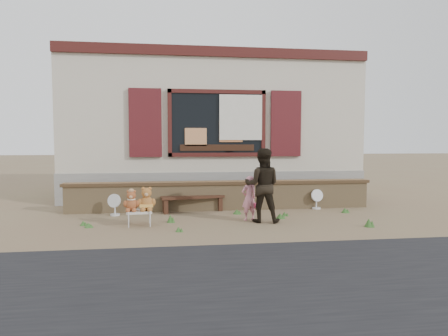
{
  "coord_description": "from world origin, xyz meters",
  "views": [
    {
      "loc": [
        -1.05,
        -7.57,
        1.58
      ],
      "look_at": [
        0.0,
        0.6,
        1.0
      ],
      "focal_mm": 30.0,
      "sensor_mm": 36.0,
      "label": 1
    }
  ],
  "objects": [
    {
      "name": "fan_right",
      "position": [
        2.22,
        0.8,
        0.23
      ],
      "size": [
        0.3,
        0.2,
        0.47
      ],
      "rotation": [
        0.0,
        0.0,
        0.14
      ],
      "color": "silver",
      "rests_on": "ground"
    },
    {
      "name": "fan_left",
      "position": [
        -2.36,
        0.58,
        0.24
      ],
      "size": [
        0.3,
        0.2,
        0.47
      ],
      "rotation": [
        0.0,
        0.0,
        -0.35
      ],
      "color": "silver",
      "rests_on": "ground"
    },
    {
      "name": "teddy_bear_right",
      "position": [
        -1.61,
        -0.45,
        0.51
      ],
      "size": [
        0.36,
        0.32,
        0.46
      ],
      "primitive_type": null,
      "rotation": [
        0.0,
        0.0,
        0.1
      ],
      "color": "brown",
      "rests_on": "folding_chair"
    },
    {
      "name": "folding_chair",
      "position": [
        -1.75,
        -0.46,
        0.26
      ],
      "size": [
        0.5,
        0.45,
        0.28
      ],
      "rotation": [
        0.0,
        0.0,
        0.1
      ],
      "color": "beige",
      "rests_on": "ground"
    },
    {
      "name": "shopfront",
      "position": [
        0.0,
        4.49,
        2.0
      ],
      "size": [
        8.04,
        5.13,
        4.0
      ],
      "color": "#A49884",
      "rests_on": "ground"
    },
    {
      "name": "brick_wall",
      "position": [
        0.0,
        1.0,
        0.34
      ],
      "size": [
        7.1,
        0.36,
        0.67
      ],
      "color": "tan",
      "rests_on": "ground"
    },
    {
      "name": "child",
      "position": [
        0.4,
        -0.25,
        0.45
      ],
      "size": [
        0.38,
        0.31,
        0.9
      ],
      "primitive_type": "imported",
      "rotation": [
        0.0,
        0.0,
        3.48
      ],
      "color": "pink",
      "rests_on": "ground"
    },
    {
      "name": "adult",
      "position": [
        0.63,
        -0.43,
        0.73
      ],
      "size": [
        0.82,
        0.71,
        1.45
      ],
      "primitive_type": "imported",
      "rotation": [
        0.0,
        0.0,
        2.88
      ],
      "color": "black",
      "rests_on": "ground"
    },
    {
      "name": "teddy_bear_left",
      "position": [
        -1.89,
        -0.48,
        0.49
      ],
      "size": [
        0.32,
        0.28,
        0.4
      ],
      "primitive_type": null,
      "rotation": [
        0.0,
        0.0,
        0.1
      ],
      "color": "brown",
      "rests_on": "folding_chair"
    },
    {
      "name": "ground",
      "position": [
        0.0,
        0.0,
        0.0
      ],
      "size": [
        80.0,
        80.0,
        0.0
      ],
      "primitive_type": "plane",
      "color": "brown",
      "rests_on": "ground"
    },
    {
      "name": "bench",
      "position": [
        -0.68,
        0.8,
        0.26
      ],
      "size": [
        1.45,
        0.55,
        0.36
      ],
      "rotation": [
        0.0,
        0.0,
        0.18
      ],
      "color": "black",
      "rests_on": "ground"
    },
    {
      "name": "grass_tufts",
      "position": [
        0.42,
        -0.3,
        0.06
      ],
      "size": [
        5.62,
        1.71,
        0.16
      ],
      "color": "#335D25",
      "rests_on": "ground"
    }
  ]
}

